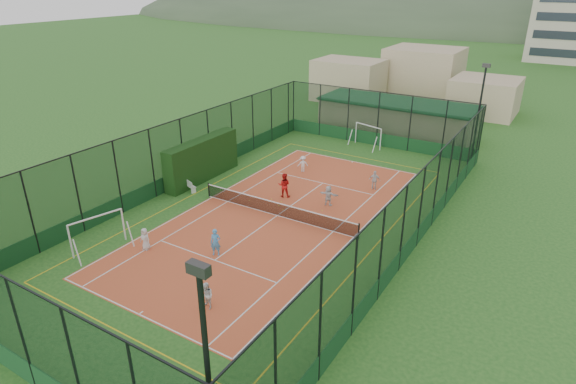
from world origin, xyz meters
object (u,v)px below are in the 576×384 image
Objects in this scene: floodlight_ne at (478,116)px; child_far_back at (328,196)px; child_far_right at (375,180)px; coach at (284,185)px; child_near_mid at (216,242)px; child_near_right at (207,296)px; child_far_left at (303,164)px; futsal_goal_near at (98,233)px; futsal_goal_far at (368,136)px; white_bench at (189,184)px; clubhouse at (396,117)px; child_near_left at (145,239)px.

floodlight_ne reaches higher than child_far_back.
child_far_right is 0.81× the size of coach.
child_near_mid is (-8.89, -22.49, -3.32)m from floodlight_ne.
child_near_mid reaches higher than child_near_right.
child_far_left is (-4.91, 17.49, -0.02)m from child_near_right.
child_far_back is at bearing 101.91° from child_near_right.
futsal_goal_near is 25.87m from futsal_goal_far.
white_bench is at bearing 114.22° from child_near_mid.
futsal_goal_far is 8.89m from child_far_left.
coach is (-4.95, -4.61, 0.17)m from child_far_right.
child_near_left is at bearing -97.96° from clubhouse.
coach reaches higher than white_bench.
clubhouse reaches higher than child_far_right.
child_far_right is 4.53m from child_far_back.
coach reaches higher than child_near_right.
child_far_right is (4.04, 13.29, -0.08)m from child_near_mid.
child_far_back reaches higher than child_near_left.
child_far_left is (1.64, 15.18, -0.00)m from child_near_left.
child_far_right reaches higher than child_far_left.
clubhouse reaches higher than child_far_left.
floodlight_ne is 10.94m from child_far_right.
floodlight_ne is 9.72m from futsal_goal_far.
floodlight_ne is 2.60× the size of futsal_goal_near.
child_far_left is (-1.90, -8.68, -0.31)m from futsal_goal_far.
coach reaches higher than child_near_left.
child_near_mid is at bearing -71.90° from futsal_goal_far.
clubhouse is 11.09× the size of child_near_right.
coach reaches higher than child_far_left.
futsal_goal_near is 1.79× the size of coach.
child_far_left is 6.42m from child_far_back.
child_near_mid is 9.38m from child_far_back.
child_far_right is (6.23, -0.25, 0.05)m from child_far_left.
child_far_right is 0.99× the size of child_far_back.
floodlight_ne is 6.21× the size of child_far_left.
futsal_goal_near is 2.21× the size of child_far_back.
clubhouse is at bearing -88.84° from child_far_right.
child_near_left reaches higher than child_far_left.
child_near_left is at bearing 53.28° from child_far_back.
child_far_left is 6.24m from child_far_right.
child_near_mid is (7.51, -5.99, 0.35)m from white_bench.
clubhouse reaches higher than child_far_back.
coach is (-3.33, -0.38, 0.17)m from child_far_back.
child_far_left is at bearing 79.07° from child_near_left.
futsal_goal_far is 1.90× the size of child_near_mid.
futsal_goal_near is 6.82m from child_near_mid.
floodlight_ne reaches higher than futsal_goal_near.
futsal_goal_far is 22.22m from child_near_mid.
child_near_right is (3.01, -26.16, -0.28)m from futsal_goal_far.
futsal_goal_far is at bearing -116.82° from coach.
child_far_right is at bearing 137.33° from child_far_left.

